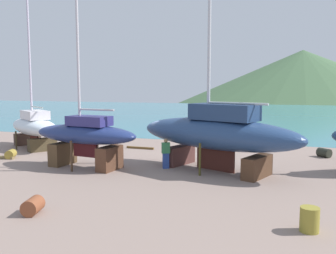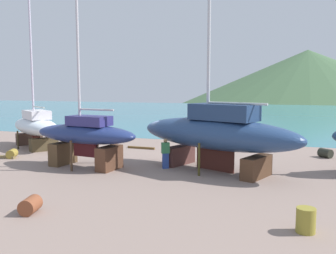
# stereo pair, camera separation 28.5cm
# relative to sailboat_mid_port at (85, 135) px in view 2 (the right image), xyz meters

# --- Properties ---
(ground_plane) EXTENTS (48.48, 48.48, 0.00)m
(ground_plane) POSITION_rel_sailboat_mid_port_xyz_m (3.88, -0.67, -1.80)
(ground_plane) COLOR gray
(sea_water) EXTENTS (167.98, 66.50, 0.01)m
(sea_water) POSITION_rel_sailboat_mid_port_xyz_m (3.88, 44.71, -1.80)
(sea_water) COLOR teal
(sea_water) RESTS_ON ground
(headland_hill) EXTENTS (171.72, 171.72, 36.85)m
(headland_hill) POSITION_rel_sailboat_mid_port_xyz_m (15.32, 129.72, -1.80)
(headland_hill) COLOR #476843
(headland_hill) RESTS_ON ground
(sailboat_mid_port) EXTENTS (6.73, 2.84, 11.60)m
(sailboat_mid_port) POSITION_rel_sailboat_mid_port_xyz_m (0.00, 0.00, 0.00)
(sailboat_mid_port) COLOR brown
(sailboat_mid_port) RESTS_ON ground
(sailboat_far_slipway) EXTENTS (10.07, 5.97, 14.16)m
(sailboat_far_slipway) POSITION_rel_sailboat_mid_port_xyz_m (7.10, 1.54, 0.26)
(sailboat_far_slipway) COLOR brown
(sailboat_far_slipway) RESTS_ON ground
(sailboat_small_center) EXTENTS (7.11, 5.84, 11.12)m
(sailboat_small_center) POSITION_rel_sailboat_mid_port_xyz_m (-7.06, 4.46, -0.20)
(sailboat_small_center) COLOR #4A362D
(sailboat_small_center) RESTS_ON ground
(worker) EXTENTS (0.50, 0.43, 1.67)m
(worker) POSITION_rel_sailboat_mid_port_xyz_m (4.38, 1.14, -0.94)
(worker) COLOR #2B4595
(worker) RESTS_ON ground
(barrel_tipped_left) EXTENTS (0.98, 0.97, 0.58)m
(barrel_tipped_left) POSITION_rel_sailboat_mid_port_xyz_m (13.01, 7.41, -1.51)
(barrel_tipped_left) COLOR #292C22
(barrel_tipped_left) RESTS_ON ground
(barrel_ochre) EXTENTS (0.83, 0.94, 0.55)m
(barrel_ochre) POSITION_rel_sailboat_mid_port_xyz_m (-5.85, 0.68, -1.53)
(barrel_ochre) COLOR olive
(barrel_ochre) RESTS_ON ground
(barrel_rust_near) EXTENTS (0.84, 0.84, 0.78)m
(barrel_rust_near) POSITION_rel_sailboat_mid_port_xyz_m (11.46, -5.71, -1.41)
(barrel_rust_near) COLOR olive
(barrel_rust_near) RESTS_ON ground
(barrel_rust_mid) EXTENTS (0.78, 0.93, 0.59)m
(barrel_rust_mid) POSITION_rel_sailboat_mid_port_xyz_m (2.22, -7.16, -1.51)
(barrel_rust_mid) COLOR brown
(barrel_rust_mid) RESTS_ON ground
(timber_long_fore) EXTENTS (2.12, 0.19, 0.15)m
(timber_long_fore) POSITION_rel_sailboat_mid_port_xyz_m (0.55, 6.53, -1.73)
(timber_long_fore) COLOR brown
(timber_long_fore) RESTS_ON ground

